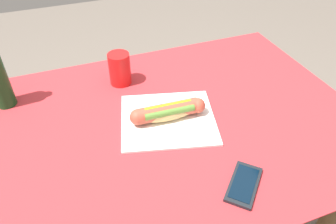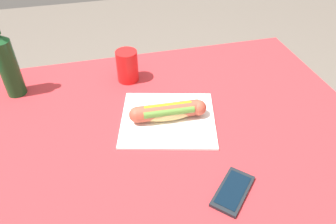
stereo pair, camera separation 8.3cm
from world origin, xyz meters
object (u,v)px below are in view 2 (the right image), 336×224
cell_phone (233,191)px  hot_dog (168,111)px  drinking_cup (127,66)px  soda_bottle (7,64)px

cell_phone → hot_dog: bearing=-73.6°
drinking_cup → cell_phone: bearing=107.5°
hot_dog → soda_bottle: (0.45, -0.25, 0.08)m
drinking_cup → soda_bottle: bearing=-1.5°
soda_bottle → drinking_cup: size_ratio=2.29×
cell_phone → drinking_cup: (0.17, -0.53, 0.05)m
hot_dog → cell_phone: (-0.08, 0.29, -0.03)m
hot_dog → soda_bottle: soda_bottle is taller
soda_bottle → drinking_cup: 0.37m
hot_dog → cell_phone: bearing=106.4°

